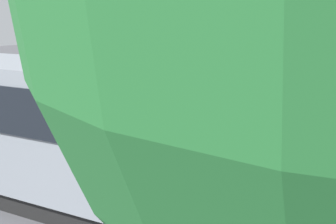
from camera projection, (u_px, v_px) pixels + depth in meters
name	position (u px, v px, depth m)	size (l,w,h in m)	color
ground_plane	(145.00, 138.00, 15.83)	(80.00, 80.00, 0.00)	#4C4C51
tour_bus	(84.00, 137.00, 10.00)	(11.47, 2.90, 3.25)	#8C939E
spectator_far_left	(210.00, 145.00, 11.61)	(0.57, 0.39, 1.71)	#473823
spectator_left	(167.00, 140.00, 12.18)	(0.57, 0.31, 1.66)	#473823
spectator_centre	(144.00, 129.00, 12.97)	(0.57, 0.33, 1.77)	black
spectator_right	(108.00, 122.00, 13.64)	(0.58, 0.37, 1.81)	black
parked_motorcycle_silver	(75.00, 142.00, 13.67)	(2.04, 0.62, 0.99)	black
stunt_motorcycle	(155.00, 102.00, 19.03)	(1.99, 0.86, 1.23)	black
bay_line_b	(256.00, 147.00, 14.81)	(0.26, 4.67, 0.01)	white
bay_line_c	(180.00, 135.00, 16.26)	(0.24, 3.97, 0.01)	white
bay_line_d	(116.00, 125.00, 17.71)	(0.27, 4.96, 0.01)	white
bay_line_e	(62.00, 116.00, 19.17)	(0.27, 4.81, 0.01)	white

